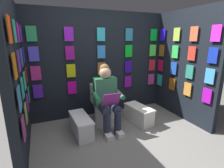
{
  "coord_description": "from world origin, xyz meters",
  "views": [
    {
      "loc": [
        1.19,
        1.79,
        1.62
      ],
      "look_at": [
        0.06,
        -0.89,
        0.85
      ],
      "focal_mm": 27.52,
      "sensor_mm": 36.0,
      "label": 1
    }
  ],
  "objects": [
    {
      "name": "display_wall_back",
      "position": [
        -0.0,
        -1.67,
        1.09
      ],
      "size": [
        3.02,
        0.14,
        2.18
      ],
      "color": "black",
      "rests_on": "ground"
    },
    {
      "name": "toilet",
      "position": [
        0.14,
        -1.14,
        0.33
      ],
      "size": [
        0.41,
        0.56,
        0.77
      ],
      "rotation": [
        0.0,
        0.0,
        -0.03
      ],
      "color": "white",
      "rests_on": "ground"
    },
    {
      "name": "display_wall_left",
      "position": [
        -1.51,
        -0.81,
        1.09
      ],
      "size": [
        0.14,
        1.62,
        2.18
      ],
      "color": "black",
      "rests_on": "ground"
    },
    {
      "name": "ground_plane",
      "position": [
        0.0,
        0.0,
        0.0
      ],
      "size": [
        30.0,
        30.0,
        0.0
      ],
      "primitive_type": "plane",
      "color": "gray"
    },
    {
      "name": "comic_longbox_near",
      "position": [
        0.64,
        -0.89,
        0.17
      ],
      "size": [
        0.31,
        0.69,
        0.34
      ],
      "rotation": [
        0.0,
        0.0,
        0.05
      ],
      "color": "silver",
      "rests_on": "ground"
    },
    {
      "name": "person_reading",
      "position": [
        0.14,
        -0.91,
        0.6
      ],
      "size": [
        0.53,
        0.69,
        1.19
      ],
      "rotation": [
        0.0,
        0.0,
        -0.03
      ],
      "color": "#286B42",
      "rests_on": "ground"
    },
    {
      "name": "comic_longbox_far",
      "position": [
        -0.52,
        -0.89,
        0.17
      ],
      "size": [
        0.38,
        0.67,
        0.34
      ],
      "rotation": [
        0.0,
        0.0,
        0.15
      ],
      "color": "white",
      "rests_on": "ground"
    },
    {
      "name": "display_wall_right",
      "position": [
        1.51,
        -0.81,
        1.09
      ],
      "size": [
        0.14,
        1.62,
        2.18
      ],
      "color": "black",
      "rests_on": "ground"
    }
  ]
}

